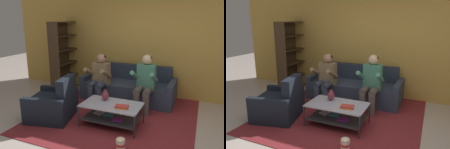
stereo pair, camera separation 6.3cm
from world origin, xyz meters
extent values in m
plane|color=beige|center=(0.00, 0.00, 0.00)|extent=(16.80, 16.80, 0.00)
cube|color=gold|center=(0.00, 2.46, 1.45)|extent=(8.40, 0.12, 2.90)
cube|color=#313B50|center=(-0.52, 1.85, 0.22)|extent=(1.97, 0.87, 0.45)
cube|color=#2A3244|center=(-0.52, 2.20, 0.64)|extent=(1.97, 0.18, 0.38)
cube|color=#313B50|center=(-1.58, 1.85, 0.28)|extent=(0.13, 0.87, 0.57)
cube|color=#313B50|center=(0.53, 1.85, 0.28)|extent=(0.13, 0.87, 0.57)
cylinder|color=#3A4557|center=(-1.16, 1.11, 0.22)|extent=(0.14, 0.14, 0.45)
cylinder|color=#3A4557|center=(-0.96, 1.11, 0.22)|extent=(0.14, 0.14, 0.45)
cylinder|color=#3A4557|center=(-1.16, 1.29, 0.49)|extent=(0.14, 0.42, 0.14)
cylinder|color=#3A4557|center=(-0.96, 1.29, 0.49)|extent=(0.14, 0.42, 0.14)
cube|color=#917653|center=(-1.06, 1.50, 0.70)|extent=(0.38, 0.22, 0.50)
cylinder|color=#917653|center=(-1.27, 1.32, 0.75)|extent=(0.09, 0.49, 0.31)
cylinder|color=#917653|center=(-0.86, 1.32, 0.75)|extent=(0.09, 0.49, 0.31)
sphere|color=tan|center=(-1.06, 1.50, 1.06)|extent=(0.21, 0.21, 0.21)
ellipsoid|color=black|center=(-1.06, 1.52, 1.08)|extent=(0.21, 0.21, 0.13)
cylinder|color=#5D524C|center=(-0.09, 1.11, 0.22)|extent=(0.14, 0.14, 0.45)
cylinder|color=#5D524C|center=(0.11, 1.11, 0.22)|extent=(0.14, 0.14, 0.45)
cylinder|color=#5D524C|center=(-0.09, 1.29, 0.49)|extent=(0.14, 0.42, 0.14)
cylinder|color=#5D524C|center=(0.11, 1.29, 0.49)|extent=(0.14, 0.42, 0.14)
cube|color=#488A6F|center=(0.01, 1.50, 0.72)|extent=(0.38, 0.22, 0.55)
cylinder|color=#488A6F|center=(-0.19, 1.32, 0.78)|extent=(0.09, 0.49, 0.31)
cylinder|color=#488A6F|center=(0.22, 1.32, 0.78)|extent=(0.09, 0.49, 0.31)
sphere|color=beige|center=(0.01, 1.50, 1.11)|extent=(0.21, 0.21, 0.21)
ellipsoid|color=black|center=(0.01, 1.52, 1.13)|extent=(0.21, 0.21, 0.13)
cube|color=#B1B2CA|center=(-0.37, 0.48, 0.41)|extent=(1.10, 0.64, 0.02)
cube|color=#373B3E|center=(-0.37, 0.48, 0.15)|extent=(1.01, 0.59, 0.02)
cylinder|color=#342D37|center=(-0.90, 0.17, 0.21)|extent=(0.03, 0.03, 0.42)
cylinder|color=#342D37|center=(0.17, 0.17, 0.21)|extent=(0.03, 0.03, 0.42)
cylinder|color=#342D37|center=(-0.90, 0.78, 0.21)|extent=(0.03, 0.03, 0.42)
cylinder|color=#342D37|center=(0.17, 0.78, 0.21)|extent=(0.03, 0.03, 0.42)
cube|color=silver|center=(-0.66, 0.55, 0.17)|extent=(0.21, 0.19, 0.02)
cube|color=teal|center=(-0.45, 0.54, 0.17)|extent=(0.20, 0.17, 0.02)
cube|color=purple|center=(-0.22, 0.41, 0.17)|extent=(0.23, 0.18, 0.02)
cube|color=maroon|center=(-0.44, 1.07, 0.01)|extent=(3.12, 3.38, 0.01)
cube|color=#895552|center=(-0.44, 1.07, 0.01)|extent=(1.71, 1.86, 0.00)
ellipsoid|color=maroon|center=(-0.56, 0.62, 0.51)|extent=(0.14, 0.14, 0.18)
cylinder|color=maroon|center=(-0.56, 0.62, 0.60)|extent=(0.06, 0.06, 0.04)
cube|color=orange|center=(-0.12, 0.38, 0.43)|extent=(0.20, 0.18, 0.02)
cube|color=#C53935|center=(-0.13, 0.38, 0.45)|extent=(0.25, 0.18, 0.03)
cube|color=#43301D|center=(-2.43, 1.54, 0.93)|extent=(0.32, 0.02, 1.87)
cube|color=#43301D|center=(-2.41, 2.56, 0.93)|extent=(0.32, 0.02, 1.87)
cube|color=#43301D|center=(-2.57, 2.05, 0.93)|extent=(0.04, 1.04, 1.87)
cube|color=#43301D|center=(-2.42, 2.05, 0.01)|extent=(0.34, 1.01, 0.02)
cube|color=#43301D|center=(-2.42, 2.05, 0.37)|extent=(0.34, 1.01, 0.02)
cube|color=#43301D|center=(-2.42, 2.05, 0.75)|extent=(0.34, 1.01, 0.02)
cube|color=#43301D|center=(-2.42, 2.05, 1.12)|extent=(0.34, 1.01, 0.02)
cube|color=#43301D|center=(-2.42, 2.05, 1.49)|extent=(0.34, 1.01, 0.02)
cube|color=#43301D|center=(-2.42, 2.05, 1.86)|extent=(0.34, 1.01, 0.02)
cube|color=#2C5AA8|center=(-2.40, 1.58, 0.15)|extent=(0.23, 0.05, 0.26)
cube|color=red|center=(-2.41, 1.65, 0.14)|extent=(0.25, 0.06, 0.24)
cube|color=black|center=(-2.39, 1.70, 0.15)|extent=(0.22, 0.05, 0.26)
cube|color=#328550|center=(-2.43, 1.76, 0.16)|extent=(0.29, 0.05, 0.27)
cube|color=orange|center=(-2.39, 1.81, 0.16)|extent=(0.22, 0.03, 0.27)
cube|color=teal|center=(-2.41, 1.86, 0.13)|extent=(0.25, 0.05, 0.22)
cube|color=orange|center=(-2.42, 1.91, 0.13)|extent=(0.27, 0.04, 0.22)
cube|color=black|center=(-1.60, 0.31, 0.22)|extent=(0.94, 0.82, 0.44)
cube|color=black|center=(-1.28, 0.38, 0.65)|extent=(0.30, 0.67, 0.42)
cube|color=black|center=(-1.68, 0.68, 0.27)|extent=(0.82, 0.29, 0.54)
cube|color=black|center=(-1.51, -0.06, 0.27)|extent=(0.82, 0.29, 0.54)
cylinder|color=red|center=(0.08, -0.22, 0.02)|extent=(0.14, 0.14, 0.04)
cylinder|color=white|center=(0.08, -0.22, 0.06)|extent=(0.14, 0.14, 0.04)
cylinder|color=red|center=(0.08, -0.22, 0.10)|extent=(0.14, 0.14, 0.04)
cylinder|color=white|center=(0.08, -0.22, 0.14)|extent=(0.14, 0.14, 0.04)
ellipsoid|color=beige|center=(0.08, -0.22, 0.18)|extent=(0.14, 0.14, 0.05)
camera|label=1|loc=(1.11, -2.97, 1.96)|focal=35.00mm
camera|label=2|loc=(1.16, -2.95, 1.96)|focal=35.00mm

